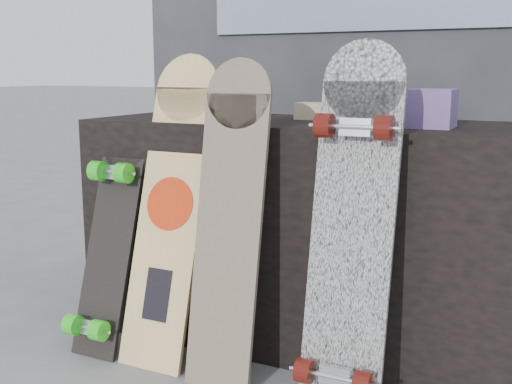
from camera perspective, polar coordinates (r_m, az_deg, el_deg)
The scene contains 9 objects.
vendor_table at distance 2.34m, azimuth 4.91°, elevation -3.52°, with size 1.60×0.60×0.80m, color black.
booth at distance 3.08m, azimuth 11.07°, elevation 12.90°, with size 2.40×0.22×2.20m.
merch_box_purple at distance 2.60m, azimuth -3.74°, elevation 7.95°, with size 0.18×0.12×0.10m, color #594083.
merch_box_small at distance 2.09m, azimuth 15.32°, elevation 7.18°, with size 0.14×0.14×0.12m, color #594083.
merch_box_flat at distance 2.36m, azimuth 6.32°, elevation 7.14°, with size 0.22×0.10×0.06m, color #D1B78C.
longboard_geisha at distance 2.19m, azimuth -7.49°, elevation -0.67°, with size 0.24×0.32×1.04m.
longboard_celtic at distance 1.98m, azimuth -2.35°, elevation -1.96°, with size 0.22×0.20×1.02m.
longboard_cascadia at distance 1.83m, azimuth 8.47°, elevation -2.87°, with size 0.24×0.27×1.07m.
skateboard_dark at distance 2.31m, azimuth -12.98°, elevation -3.81°, with size 0.18×0.33×0.80m.
Camera 1 is at (0.82, -1.62, 0.98)m, focal length 45.00 mm.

